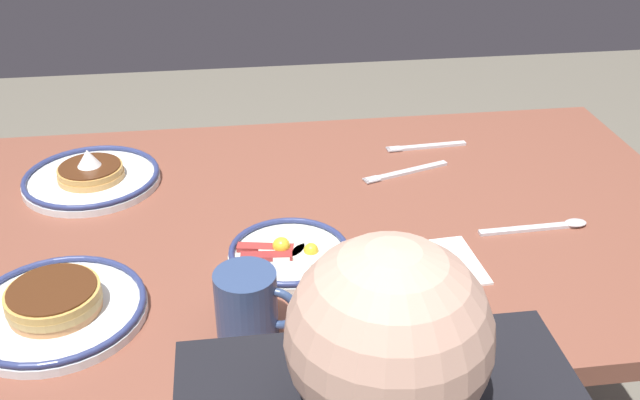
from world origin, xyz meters
TOP-DOWN VIEW (x-y plane):
  - dining_table at (0.00, 0.00)m, footprint 1.49×0.87m
  - plate_near_main at (0.39, -0.19)m, footprint 0.26×0.26m
  - plate_center_pancakes at (0.39, 0.23)m, footprint 0.26×0.26m
  - plate_far_companion at (0.04, 0.13)m, footprint 0.20×0.20m
  - coffee_mug at (0.11, 0.30)m, footprint 0.12×0.09m
  - paper_napkin at (-0.20, 0.17)m, footprint 0.16×0.15m
  - fork_near at (-0.23, -0.15)m, footprint 0.19×0.08m
  - fork_far at (-0.30, -0.26)m, footprint 0.18×0.03m
  - tea_spoon at (-0.43, 0.09)m, footprint 0.20×0.03m

SIDE VIEW (x-z plane):
  - dining_table at x=0.00m, z-range 0.31..1.06m
  - paper_napkin at x=-0.20m, z-range 0.76..0.76m
  - fork_near at x=-0.23m, z-range 0.76..0.76m
  - fork_far at x=-0.30m, z-range 0.76..0.76m
  - tea_spoon at x=-0.43m, z-range 0.75..0.77m
  - plate_far_companion at x=0.04m, z-range 0.75..0.79m
  - plate_near_main at x=0.39m, z-range 0.74..0.81m
  - plate_center_pancakes at x=0.39m, z-range 0.75..0.80m
  - coffee_mug at x=0.11m, z-range 0.76..0.86m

